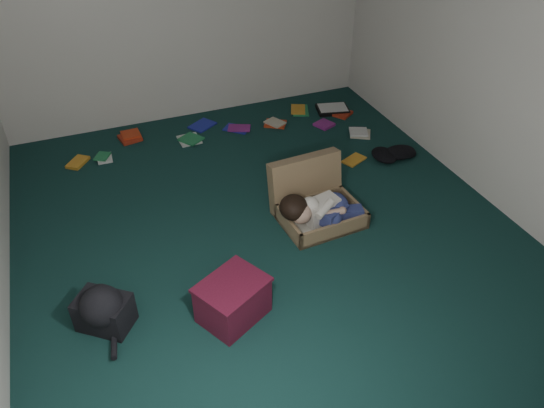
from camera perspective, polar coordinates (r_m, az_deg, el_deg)
floor at (r=4.46m, az=-0.72°, el=-2.54°), size 4.50×4.50×0.00m
wall_front at (r=2.18m, az=21.27°, el=-10.60°), size 4.50×0.00×4.50m
wall_right at (r=4.81m, az=22.87°, el=15.52°), size 0.00×4.50×4.50m
suitcase at (r=4.52m, az=4.59°, el=0.30°), size 0.70×0.68×0.48m
person at (r=4.37m, az=5.15°, el=-0.57°), size 0.72×0.34×0.30m
maroon_bin at (r=3.65m, az=-4.24°, el=-10.25°), size 0.56×0.52×0.31m
backpack at (r=3.78m, az=-17.61°, el=-10.92°), size 0.56×0.54×0.26m
clothing_pile at (r=5.48m, az=13.43°, el=5.49°), size 0.52×0.47×0.14m
paper_tray at (r=6.30m, az=6.53°, el=10.10°), size 0.41×0.35×0.05m
book_scatter at (r=5.77m, az=-3.03°, el=7.52°), size 3.18×1.54×0.02m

